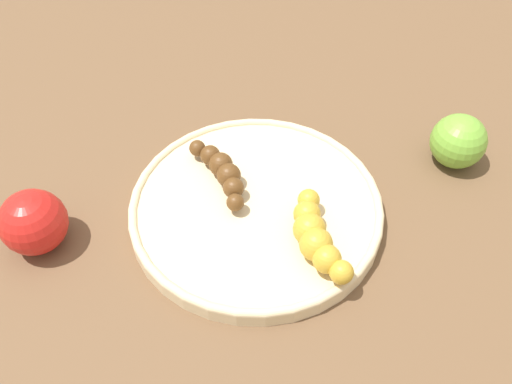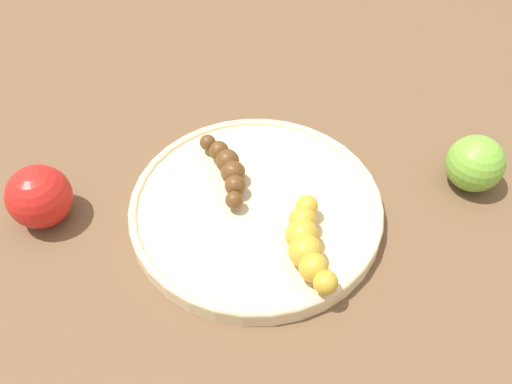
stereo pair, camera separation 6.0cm
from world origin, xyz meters
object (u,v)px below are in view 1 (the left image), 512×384
Objects in this scene: banana_spotted at (316,236)px; banana_overripe at (222,171)px; fruit_bowl at (256,207)px; apple_red at (33,222)px; apple_green at (458,141)px.

banana_overripe is at bearing -59.27° from banana_spotted.
fruit_bowl is at bearing -72.22° from banana_overripe.
fruit_bowl is 0.09m from banana_spotted.
banana_overripe is (-0.13, -0.05, -0.00)m from banana_spotted.
banana_spotted is 0.30m from apple_red.
apple_green is at bearing -157.28° from banana_spotted.
apple_red is 1.06× the size of apple_green.
apple_green reaches higher than fruit_bowl.
fruit_bowl is 0.26m from apple_green.
fruit_bowl is 4.26× the size of apple_green.
fruit_bowl is at bearing 73.68° from apple_red.
fruit_bowl is at bearing -96.86° from apple_green.
banana_spotted is (0.08, 0.03, 0.02)m from fruit_bowl.
apple_green reaches higher than banana_spotted.
apple_red is 0.50m from apple_green.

